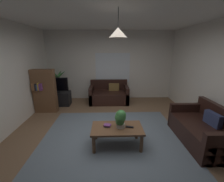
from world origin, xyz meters
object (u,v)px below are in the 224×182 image
Objects in this scene: coffee_table at (117,130)px; tv at (56,85)px; potted_plant_on_table at (120,118)px; potted_palm_corner at (58,87)px; couch_right_side at (203,130)px; couch_under_window at (109,95)px; pendant_lamp at (118,33)px; tv_stand at (58,98)px; bookshelf_corner at (44,91)px; remote_on_table_0 at (130,127)px; book_on_table_0 at (107,126)px; book_on_table_1 at (107,125)px.

coffee_table is 1.25× the size of tv.
potted_plant_on_table is 0.30× the size of potted_palm_corner.
couch_under_window is at bearing -141.80° from couch_right_side.
pendant_lamp is (0.14, -2.67, 2.00)m from couch_under_window.
coffee_table is at bearing -50.00° from tv_stand.
couch_right_side is 1.07× the size of bookshelf_corner.
remote_on_table_0 is at bearing -46.61° from tv_stand.
book_on_table_0 is 0.31× the size of potted_plant_on_table.
couch_under_window is at bearing -6.65° from potted_palm_corner.
potted_palm_corner is (-0.10, 0.49, 0.29)m from tv_stand.
pendant_lamp is at bearing -50.00° from tv_stand.
tv_stand reaches higher than book_on_table_1.
potted_plant_on_table reaches higher than tv_stand.
couch_right_side reaches higher than remote_on_table_0.
book_on_table_1 is (0.01, -0.01, 0.02)m from book_on_table_0.
pendant_lamp is at bearing -87.00° from couch_under_window.
book_on_table_1 is at bearing -52.21° from tv.
potted_palm_corner is (-1.93, 2.86, 0.08)m from book_on_table_1.
tv is (-2.02, 2.39, 0.42)m from coffee_table.
pendant_lamp reaches higher than potted_palm_corner.
book_on_table_0 is 0.48m from remote_on_table_0.
couch_under_window is 2.71m from remote_on_table_0.
remote_on_table_0 is at bearing -36.47° from bookshelf_corner.
tv is 0.61× the size of bookshelf_corner.
tv_stand is at bearing 127.53° from book_on_table_1.
tv is at bearing -90.00° from tv_stand.
potted_plant_on_table is (-1.84, -0.07, 0.36)m from couch_right_side.
couch_under_window is at bearing 88.48° from book_on_table_0.
bookshelf_corner reaches higher than couch_under_window.
remote_on_table_0 is at bearing -46.36° from tv.
bookshelf_corner is (-0.19, -0.59, 0.46)m from tv_stand.
bookshelf_corner is at bearing -94.38° from potted_palm_corner.
tv reaches higher than coffee_table.
pendant_lamp reaches higher than couch_right_side.
potted_palm_corner is at bearing 85.62° from bookshelf_corner.
remote_on_table_0 is at bearing -81.43° from couch_under_window.
bookshelf_corner is 3.26m from pendant_lamp.
couch_right_side is at bearing 2.13° from pendant_lamp.
bookshelf_corner reaches higher than tv.
tv is 0.57m from potted_palm_corner.
tv_stand is (-1.81, 2.36, -0.18)m from book_on_table_0.
potted_palm_corner is at bearing 173.35° from couch_under_window.
bookshelf_corner is at bearing 138.52° from book_on_table_0.
potted_palm_corner is at bearing -125.07° from couch_right_side.
couch_under_window is 2.67m from coffee_table.
potted_palm_corner is (-1.92, 2.85, 0.11)m from book_on_table_0.
potted_palm_corner is (-1.99, 0.23, 0.27)m from couch_under_window.
tv_stand is at bearing 72.56° from bookshelf_corner.
tv_stand is 1.85× the size of pendant_lamp.
tv is at bearing 127.79° from book_on_table_1.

